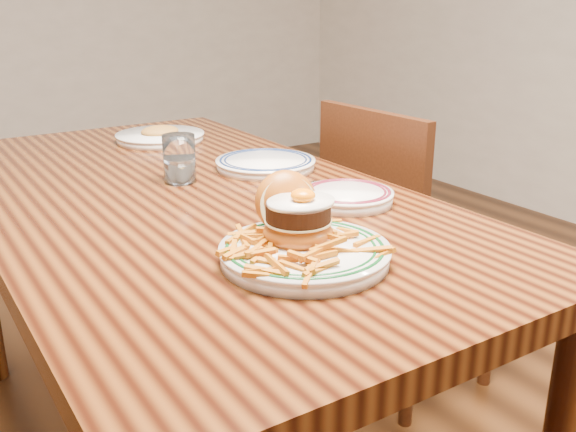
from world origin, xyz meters
TOP-DOWN VIEW (x-y plane):
  - table at (0.00, 0.00)m, footprint 0.85×1.60m
  - chair_right at (0.67, 0.03)m, footprint 0.43×0.43m
  - main_plate at (0.00, -0.46)m, footprint 0.28×0.29m
  - side_plate at (0.25, -0.26)m, footprint 0.19×0.20m
  - rear_plate at (0.25, 0.07)m, footprint 0.25×0.25m
  - water_glass at (0.02, 0.07)m, footprint 0.07×0.07m
  - far_plate at (0.15, 0.51)m, footprint 0.26×0.26m

SIDE VIEW (x-z plane):
  - chair_right at x=0.67m, z-range 0.03..0.90m
  - table at x=0.00m, z-range 0.29..1.04m
  - rear_plate at x=0.25m, z-range 0.75..0.78m
  - far_plate at x=0.15m, z-range 0.74..0.79m
  - side_plate at x=0.25m, z-range 0.75..0.78m
  - main_plate at x=0.00m, z-range 0.72..0.85m
  - water_glass at x=0.02m, z-range 0.74..0.85m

